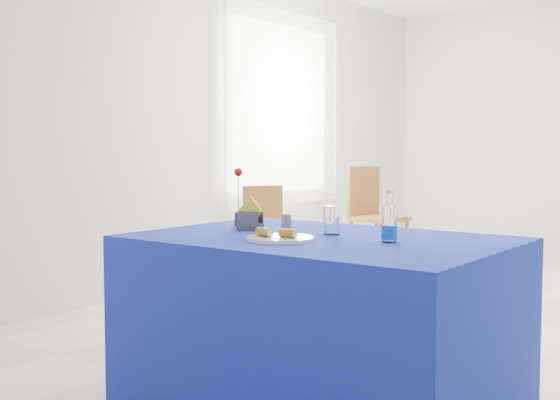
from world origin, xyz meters
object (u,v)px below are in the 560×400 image
(plate, at_px, (280,238))
(chair_win_b, at_px, (372,209))
(blue_table, at_px, (320,322))
(water_bottle, at_px, (389,225))
(chair_win_a, at_px, (268,227))

(plate, height_order, chair_win_b, chair_win_b)
(blue_table, distance_m, water_bottle, 0.56)
(water_bottle, bearing_deg, chair_win_b, 120.51)
(plate, relative_size, blue_table, 0.18)
(plate, relative_size, water_bottle, 1.34)
(chair_win_a, distance_m, chair_win_b, 1.27)
(blue_table, distance_m, chair_win_b, 3.78)
(blue_table, height_order, water_bottle, water_bottle)
(blue_table, xyz_separation_m, chair_win_a, (-1.98, 2.17, 0.10))
(blue_table, bearing_deg, plate, -108.63)
(chair_win_a, bearing_deg, plate, -116.69)
(water_bottle, height_order, chair_win_b, chair_win_b)
(plate, height_order, blue_table, plate)
(plate, bearing_deg, chair_win_b, 113.83)
(water_bottle, height_order, chair_win_a, water_bottle)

